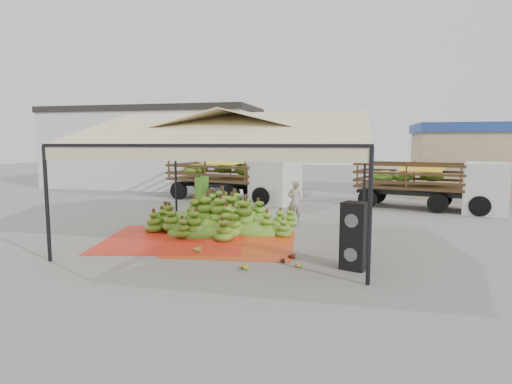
% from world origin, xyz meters
% --- Properties ---
extents(ground, '(90.00, 90.00, 0.00)m').
position_xyz_m(ground, '(0.00, 0.00, 0.00)').
color(ground, slate).
rests_on(ground, ground).
extents(canopy_tent, '(8.10, 8.10, 4.00)m').
position_xyz_m(canopy_tent, '(0.00, 0.00, 3.30)').
color(canopy_tent, black).
rests_on(canopy_tent, ground).
extents(building_white, '(14.30, 6.30, 5.40)m').
position_xyz_m(building_white, '(-10.00, 14.00, 2.71)').
color(building_white, silver).
rests_on(building_white, ground).
extents(building_tan, '(6.30, 5.30, 4.10)m').
position_xyz_m(building_tan, '(10.00, 13.00, 2.07)').
color(building_tan, tan).
rests_on(building_tan, ground).
extents(tarp_left, '(5.19, 5.02, 0.01)m').
position_xyz_m(tarp_left, '(-1.89, -0.85, 0.01)').
color(tarp_left, red).
rests_on(tarp_left, ground).
extents(tarp_right, '(3.99, 4.15, 0.01)m').
position_xyz_m(tarp_right, '(0.14, -1.06, 0.01)').
color(tarp_right, red).
rests_on(tarp_right, ground).
extents(banana_heap, '(5.81, 4.79, 1.24)m').
position_xyz_m(banana_heap, '(-1.03, 1.26, 0.62)').
color(banana_heap, '#4C7518').
rests_on(banana_heap, ground).
extents(hand_yellow_a, '(0.45, 0.40, 0.17)m').
position_xyz_m(hand_yellow_a, '(2.30, -3.12, 0.09)').
color(hand_yellow_a, '#AF7E23').
rests_on(hand_yellow_a, ground).
extents(hand_yellow_b, '(0.59, 0.55, 0.21)m').
position_xyz_m(hand_yellow_b, '(1.05, -3.61, 0.11)').
color(hand_yellow_b, gold).
rests_on(hand_yellow_b, ground).
extents(hand_red_a, '(0.43, 0.37, 0.17)m').
position_xyz_m(hand_red_a, '(1.82, -2.75, 0.09)').
color(hand_red_a, '#541713').
rests_on(hand_red_a, ground).
extents(hand_red_b, '(0.55, 0.52, 0.20)m').
position_xyz_m(hand_red_b, '(2.03, -2.36, 0.10)').
color(hand_red_b, '#612616').
rests_on(hand_red_b, ground).
extents(hand_green, '(0.48, 0.39, 0.21)m').
position_xyz_m(hand_green, '(-0.70, -2.20, 0.11)').
color(hand_green, '#53811B').
rests_on(hand_green, ground).
extents(hanging_bunches, '(1.74, 0.24, 0.20)m').
position_xyz_m(hanging_bunches, '(-0.47, -1.25, 2.62)').
color(hanging_bunches, '#407518').
rests_on(hanging_bunches, ground).
extents(speaker_stack, '(0.74, 0.69, 1.64)m').
position_xyz_m(speaker_stack, '(3.70, -2.87, 0.82)').
color(speaker_stack, black).
rests_on(speaker_stack, ground).
extents(banana_leaves, '(0.96, 1.36, 3.70)m').
position_xyz_m(banana_leaves, '(-1.47, 1.07, 0.00)').
color(banana_leaves, '#327920').
rests_on(banana_leaves, ground).
extents(vendor, '(0.61, 0.43, 1.60)m').
position_xyz_m(vendor, '(1.39, 3.04, 0.80)').
color(vendor, gray).
rests_on(vendor, ground).
extents(truck_left, '(7.39, 4.23, 2.41)m').
position_xyz_m(truck_left, '(-2.43, 8.21, 1.48)').
color(truck_left, '#50371A').
rests_on(truck_left, ground).
extents(truck_right, '(6.76, 3.84, 2.20)m').
position_xyz_m(truck_right, '(7.17, 7.46, 1.36)').
color(truck_right, '#4F361A').
rests_on(truck_right, ground).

